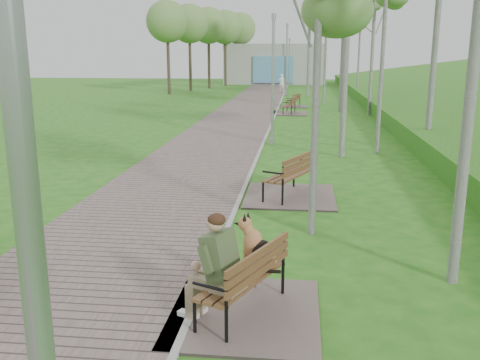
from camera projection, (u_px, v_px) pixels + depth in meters
The scene contains 14 objects.
ground at pixel (183, 337), 6.35m from camera, with size 120.00×120.00×0.00m, color #236317.
walkway at pixel (240, 117), 27.30m from camera, with size 3.50×67.00×0.04m, color #665753.
kerb at pixel (274, 117), 27.10m from camera, with size 0.10×67.00×0.05m, color #999993.
building_north at pixel (274, 64), 55.27m from camera, with size 10.00×5.20×4.00m.
bench_main at pixel (237, 282), 6.75m from camera, with size 1.90×2.11×1.65m.
bench_second at pixel (289, 187), 12.38m from camera, with size 2.06×2.29×1.26m.
bench_third at pixel (289, 110), 28.78m from camera, with size 1.87×2.07×1.14m.
bench_far at pixel (293, 104), 32.35m from camera, with size 1.56×1.74×0.96m.
lamp_post_near at pixel (30, 243), 2.36m from camera, with size 0.21×0.21×5.32m.
lamp_post_second at pixel (273, 85), 18.75m from camera, with size 0.18×0.18×4.56m.
lamp_post_third at pixel (287, 62), 39.87m from camera, with size 0.20×0.20×5.27m.
lamp_post_far at pixel (289, 63), 52.07m from camera, with size 0.17×0.17×4.52m.
pedestrian_near at pixel (282, 83), 44.16m from camera, with size 0.53×0.35×1.46m, color white.
birch_far_c at pixel (361, 6), 35.81m from camera, with size 2.24×2.24×7.91m.
Camera 1 is at (1.32, -5.62, 3.31)m, focal length 40.00 mm.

